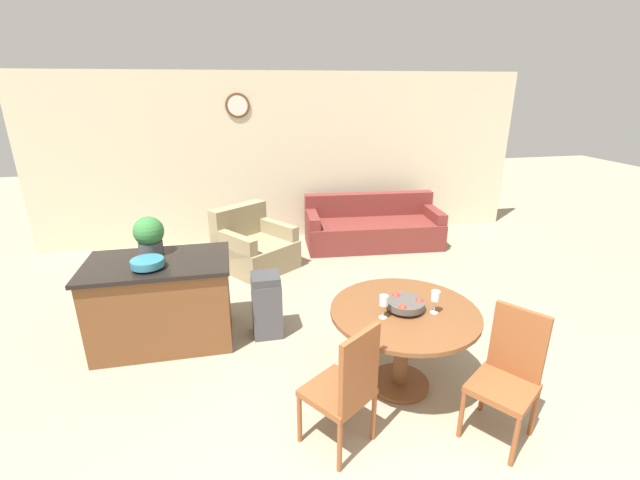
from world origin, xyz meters
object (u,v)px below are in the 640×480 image
object	(u,v)px
fruit_bowl	(405,304)
kitchen_island	(163,301)
couch	(372,228)
dining_table	(403,328)
teal_bowl	(147,263)
dining_chair_near_right	(509,371)
dining_chair_near_left	(346,385)
armchair	(254,248)
trash_bin	(267,305)
potted_plant	(149,235)
wine_glass_left	(384,301)
wine_glass_right	(435,297)

from	to	relation	value
fruit_bowl	kitchen_island	bearing A→B (deg)	150.62
kitchen_island	couch	bearing A→B (deg)	37.16
dining_table	teal_bowl	xyz separation A→B (m)	(-2.13, 1.00, 0.36)
dining_chair_near_right	dining_chair_near_left	bearing A→B (deg)	50.57
armchair	trash_bin	bearing A→B (deg)	-124.85
dining_chair_near_right	armchair	bearing A→B (deg)	-10.49
trash_bin	armchair	size ratio (longest dim) A/B	0.53
dining_table	teal_bowl	world-z (taller)	teal_bowl
dining_chair_near_left	kitchen_island	world-z (taller)	dining_chair_near_left
teal_bowl	armchair	bearing A→B (deg)	60.85
dining_chair_near_right	teal_bowl	world-z (taller)	dining_chair_near_right
armchair	dining_table	bearing A→B (deg)	-105.25
dining_chair_near_left	couch	size ratio (longest dim) A/B	0.45
kitchen_island	dining_chair_near_right	bearing A→B (deg)	-34.59
teal_bowl	potted_plant	distance (m)	0.42
dining_chair_near_left	teal_bowl	world-z (taller)	dining_chair_near_left
dining_chair_near_left	kitchen_island	xyz separation A→B (m)	(-1.44, 1.72, -0.09)
potted_plant	kitchen_island	bearing A→B (deg)	-70.40
trash_bin	dining_chair_near_right	bearing A→B (deg)	-46.97
kitchen_island	teal_bowl	size ratio (longest dim) A/B	4.61
fruit_bowl	armchair	bearing A→B (deg)	110.20
dining_chair_near_right	wine_glass_left	size ratio (longest dim) A/B	5.10
fruit_bowl	armchair	world-z (taller)	same
dining_table	dining_chair_near_right	distance (m)	0.85
fruit_bowl	wine_glass_left	bearing A→B (deg)	-160.17
trash_bin	couch	bearing A→B (deg)	50.42
dining_chair_near_right	wine_glass_left	distance (m)	1.02
dining_chair_near_right	couch	distance (m)	4.10
teal_bowl	wine_glass_right	bearing A→B (deg)	-24.99
dining_chair_near_left	trash_bin	size ratio (longest dim) A/B	1.46
dining_chair_near_right	wine_glass_left	xyz separation A→B (m)	(-0.77, 0.57, 0.36)
dining_table	wine_glass_right	size ratio (longest dim) A/B	6.28
dining_chair_near_right	trash_bin	world-z (taller)	dining_chair_near_right
fruit_bowl	kitchen_island	distance (m)	2.42
teal_bowl	trash_bin	bearing A→B (deg)	3.77
dining_chair_near_right	fruit_bowl	world-z (taller)	dining_chair_near_right
wine_glass_right	couch	size ratio (longest dim) A/B	0.09
couch	fruit_bowl	bearing A→B (deg)	-100.12
dining_chair_near_left	fruit_bowl	world-z (taller)	dining_chair_near_left
dining_table	dining_chair_near_right	world-z (taller)	dining_chair_near_right
dining_table	wine_glass_left	bearing A→B (deg)	-160.01
dining_chair_near_right	fruit_bowl	bearing A→B (deg)	5.55
wine_glass_right	dining_chair_near_left	bearing A→B (deg)	-151.80
dining_chair_near_right	couch	xyz separation A→B (m)	(0.34, 4.07, -0.26)
fruit_bowl	armchair	distance (m)	3.14
wine_glass_right	teal_bowl	size ratio (longest dim) A/B	0.66
trash_bin	armchair	distance (m)	1.84
dining_chair_near_left	armchair	distance (m)	3.50
potted_plant	trash_bin	xyz separation A→B (m)	(1.11, -0.32, -0.75)
potted_plant	dining_chair_near_left	bearing A→B (deg)	-52.06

